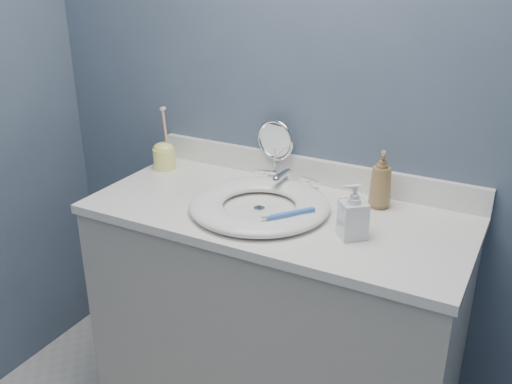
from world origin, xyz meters
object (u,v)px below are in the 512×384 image
Objects in this scene: soap_bottle_amber at (381,180)px; toothbrush_holder at (164,155)px; soap_bottle_clear at (353,211)px; makeup_mirror at (275,147)px.

toothbrush_holder reaches higher than soap_bottle_amber.
makeup_mirror is at bearing -167.29° from soap_bottle_clear.
toothbrush_holder is (-0.82, -0.04, -0.04)m from soap_bottle_amber.
toothbrush_holder reaches higher than soap_bottle_clear.
soap_bottle_amber is 0.24m from soap_bottle_clear.
soap_bottle_amber is 0.82m from toothbrush_holder.
makeup_mirror is 0.91× the size of toothbrush_holder.
soap_bottle_amber is at bearing 138.41° from soap_bottle_clear.
toothbrush_holder is at bearing 170.35° from soap_bottle_amber.
soap_bottle_amber is at bearing 3.01° from toothbrush_holder.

